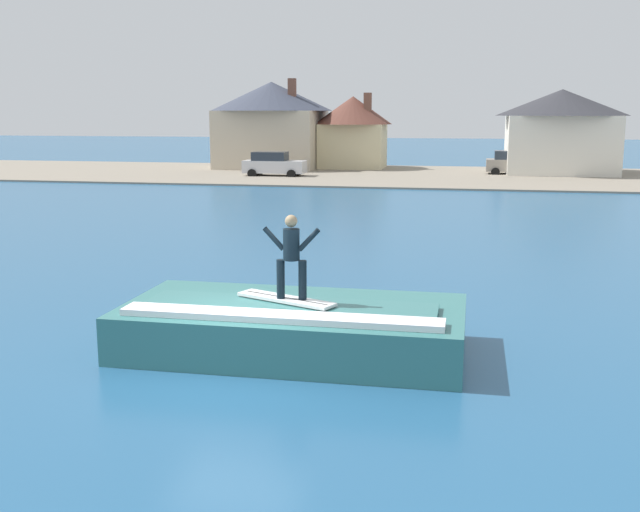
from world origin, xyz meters
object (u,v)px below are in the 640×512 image
object	(u,v)px
surfer	(291,252)
house_gabled_white	(561,127)
house_with_chimney	(272,121)
house_small_cottage	(353,128)
wave_crest	(293,327)
surfboard	(286,299)
car_far_shore	(512,163)
car_near_shore	(273,164)

from	to	relation	value
surfer	house_gabled_white	bearing A→B (deg)	78.16
house_with_chimney	house_small_cottage	xyz separation A→B (m)	(6.84, 0.59, -0.58)
wave_crest	house_with_chimney	size ratio (longest dim) A/B	0.66
surfboard	house_gabled_white	size ratio (longest dim) A/B	0.22
car_far_shore	house_with_chimney	xyz separation A→B (m)	(-19.66, 3.35, 3.08)
car_far_shore	house_small_cottage	xyz separation A→B (m)	(-12.82, 3.94, 2.49)
wave_crest	surfer	xyz separation A→B (m)	(0.02, -0.15, 1.54)
wave_crest	car_far_shore	world-z (taller)	car_far_shore
car_far_shore	house_gabled_white	distance (m)	4.78
surfboard	house_small_cottage	xyz separation A→B (m)	(-6.42, 49.15, 2.35)
car_near_shore	surfer	bearing A→B (deg)	-74.64
surfboard	house_gabled_white	world-z (taller)	house_gabled_white
car_near_shore	house_small_cottage	xyz separation A→B (m)	(4.48, 9.07, 2.49)
wave_crest	car_far_shore	xyz separation A→B (m)	(6.29, 45.12, 0.45)
surfer	house_gabled_white	world-z (taller)	house_gabled_white
surfboard	car_near_shore	size ratio (longest dim) A/B	0.47
wave_crest	surfboard	xyz separation A→B (m)	(-0.11, -0.09, 0.59)
car_far_shore	house_with_chimney	distance (m)	20.18
car_far_shore	car_near_shore	bearing A→B (deg)	-163.48
car_near_shore	house_with_chimney	bearing A→B (deg)	105.58
wave_crest	surfer	world-z (taller)	surfer
surfboard	car_far_shore	world-z (taller)	car_far_shore
car_near_shore	car_far_shore	world-z (taller)	same
surfer	house_gabled_white	xyz separation A→B (m)	(9.86, 47.03, 1.53)
house_with_chimney	surfer	bearing A→B (deg)	-74.60
house_small_cottage	surfer	bearing A→B (deg)	-82.41
wave_crest	surfboard	world-z (taller)	surfboard
house_with_chimney	house_gabled_white	bearing A→B (deg)	-3.93
car_near_shore	house_gabled_white	bearing A→B (deg)	18.24
surfboard	house_with_chimney	size ratio (longest dim) A/B	0.21
surfboard	house_small_cottage	world-z (taller)	house_small_cottage
house_gabled_white	house_with_chimney	bearing A→B (deg)	176.07
house_with_chimney	house_gabled_white	xyz separation A→B (m)	(23.25, -1.60, -0.45)
wave_crest	house_gabled_white	size ratio (longest dim) A/B	0.68
car_near_shore	house_with_chimney	xyz separation A→B (m)	(-2.36, 8.48, 3.07)
surfer	car_far_shore	distance (m)	45.72
surfer	car_near_shore	bearing A→B (deg)	105.36
surfboard	wave_crest	bearing A→B (deg)	36.90
car_near_shore	wave_crest	bearing A→B (deg)	-74.60
wave_crest	house_small_cottage	distance (m)	49.58
surfer	car_near_shore	distance (m)	41.65
house_with_chimney	house_small_cottage	bearing A→B (deg)	4.91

